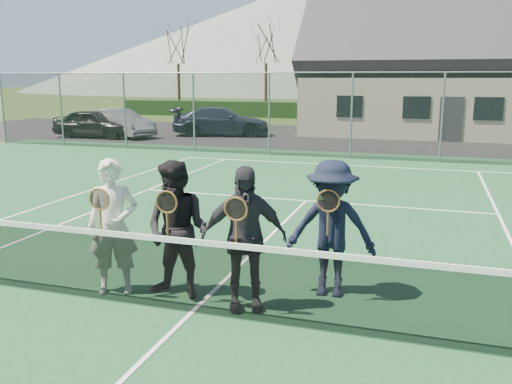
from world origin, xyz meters
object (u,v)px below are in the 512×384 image
at_px(car_b, 119,123).
at_px(player_c, 244,238).
at_px(clubhouse, 464,53).
at_px(car_c, 221,122).
at_px(player_a, 113,227).
at_px(player_d, 331,229).
at_px(player_b, 177,230).
at_px(tennis_net, 191,273).
at_px(car_a, 95,123).

distance_m(car_b, player_c, 20.84).
height_order(car_b, clubhouse, clubhouse).
bearing_deg(player_c, car_c, 112.12).
bearing_deg(car_b, clubhouse, -44.08).
height_order(car_b, player_a, player_a).
relative_size(car_c, player_d, 2.66).
bearing_deg(player_b, player_d, 19.64).
relative_size(car_c, tennis_net, 0.41).
bearing_deg(car_c, player_d, -168.40).
bearing_deg(player_c, car_a, 128.84).
bearing_deg(car_b, car_c, -42.70).
xyz_separation_m(tennis_net, player_c, (0.56, 0.35, 0.38)).
bearing_deg(player_a, car_a, 124.73).
relative_size(car_b, player_b, 2.25).
relative_size(tennis_net, player_b, 6.49).
distance_m(car_b, tennis_net, 20.81).
distance_m(car_b, clubhouse, 17.34).
bearing_deg(player_a, clubhouse, 77.54).
bearing_deg(car_c, car_a, 102.21).
bearing_deg(car_b, tennis_net, -123.45).
bearing_deg(car_b, player_a, -125.91).
relative_size(car_b, car_c, 0.85).
xyz_separation_m(car_b, tennis_net, (11.63, -17.25, -0.13)).
xyz_separation_m(tennis_net, player_a, (-1.24, 0.31, 0.38)).
bearing_deg(tennis_net, player_a, 166.13).
bearing_deg(player_b, clubhouse, 79.50).
distance_m(car_b, player_a, 19.88).
bearing_deg(player_c, car_b, 125.78).
relative_size(car_a, player_d, 2.20).
bearing_deg(car_c, player_c, -171.68).
height_order(tennis_net, clubhouse, clubhouse).
xyz_separation_m(car_a, player_c, (13.14, -16.32, 0.25)).
height_order(player_a, player_c, same).
height_order(car_a, clubhouse, clubhouse).
height_order(car_c, player_a, player_a).
bearing_deg(player_d, player_b, -160.36).
xyz_separation_m(car_c, player_b, (6.78, -18.89, 0.23)).
bearing_deg(car_a, tennis_net, -144.46).
xyz_separation_m(clubhouse, player_a, (-5.24, -23.69, -3.07)).
distance_m(tennis_net, player_c, 0.76).
height_order(tennis_net, player_a, player_a).
bearing_deg(car_b, player_c, -121.64).
relative_size(car_a, tennis_net, 0.34).
height_order(car_b, player_b, player_b).
relative_size(car_a, player_a, 2.20).
relative_size(player_a, player_c, 1.00).
xyz_separation_m(car_b, clubhouse, (15.63, 6.74, 3.32)).
distance_m(player_a, player_b, 0.87).
distance_m(car_a, tennis_net, 20.88).
xyz_separation_m(car_c, player_c, (7.71, -18.96, 0.23)).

